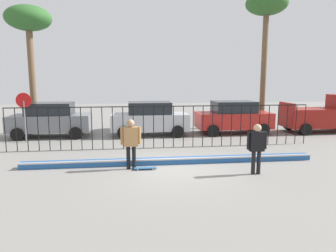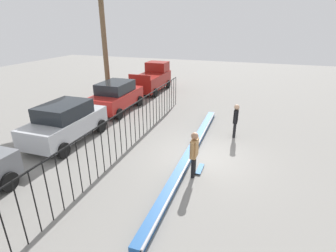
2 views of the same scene
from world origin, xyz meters
TOP-DOWN VIEW (x-y plane):
  - ground_plane at (0.00, 0.00)m, footprint 60.00×60.00m
  - bowl_coping_ledge at (0.00, 0.54)m, footprint 11.00×0.41m
  - perimeter_fence at (-0.00, 3.37)m, footprint 14.04×0.04m
  - skateboarder at (-1.52, 0.04)m, footprint 0.72×0.27m
  - skateboard at (-1.04, -0.11)m, footprint 0.80×0.20m
  - camera_operator at (2.64, -1.07)m, footprint 0.69×0.26m
  - parked_car_silver at (-0.44, 6.59)m, footprint 4.30×2.12m
  - parked_car_red at (4.47, 6.62)m, footprint 4.30×2.12m
  - pickup_truck at (10.18, 6.41)m, footprint 4.70×2.12m

SIDE VIEW (x-z plane):
  - ground_plane at x=0.00m, z-range 0.00..0.00m
  - skateboard at x=-1.04m, z-range 0.02..0.10m
  - bowl_coping_ledge at x=0.00m, z-range -0.01..0.25m
  - parked_car_silver at x=-0.44m, z-range 0.02..1.92m
  - parked_car_red at x=4.47m, z-range 0.02..1.92m
  - camera_operator at x=2.64m, z-range 0.17..1.88m
  - pickup_truck at x=10.18m, z-range -0.08..2.16m
  - skateboarder at x=-1.52m, z-range 0.18..1.97m
  - perimeter_fence at x=0.00m, z-range 0.21..2.16m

